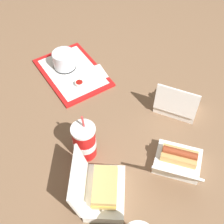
{
  "coord_description": "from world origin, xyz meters",
  "views": [
    {
      "loc": [
        -0.68,
        0.46,
        1.06
      ],
      "look_at": [
        -0.0,
        -0.02,
        0.05
      ],
      "focal_mm": 50.0,
      "sensor_mm": 36.0,
      "label": 1
    }
  ],
  "objects_px": {
    "cake_container": "(64,60)",
    "clamshell_hotdog_left": "(178,161)",
    "soda_cup_center": "(84,141)",
    "clamshell_hotdog_center": "(177,103)",
    "food_tray": "(73,73)",
    "plastic_fork": "(74,85)",
    "clamshell_sandwich_back": "(102,190)",
    "ketchup_cup": "(80,84)"
  },
  "relations": [
    {
      "from": "cake_container",
      "to": "clamshell_hotdog_left",
      "type": "xyz_separation_m",
      "value": [
        -0.73,
        -0.08,
        -0.01
      ]
    },
    {
      "from": "cake_container",
      "to": "soda_cup_center",
      "type": "xyz_separation_m",
      "value": [
        -0.47,
        0.18,
        0.02
      ]
    },
    {
      "from": "clamshell_hotdog_left",
      "to": "clamshell_hotdog_center",
      "type": "relative_size",
      "value": 1.21
    },
    {
      "from": "food_tray",
      "to": "plastic_fork",
      "type": "distance_m",
      "value": 0.1
    },
    {
      "from": "food_tray",
      "to": "clamshell_hotdog_left",
      "type": "relative_size",
      "value": 1.42
    },
    {
      "from": "clamshell_hotdog_left",
      "to": "soda_cup_center",
      "type": "height_order",
      "value": "soda_cup_center"
    },
    {
      "from": "plastic_fork",
      "to": "clamshell_hotdog_left",
      "type": "distance_m",
      "value": 0.6
    },
    {
      "from": "plastic_fork",
      "to": "clamshell_hotdog_left",
      "type": "height_order",
      "value": "clamshell_hotdog_left"
    },
    {
      "from": "plastic_fork",
      "to": "cake_container",
      "type": "bearing_deg",
      "value": -20.15
    },
    {
      "from": "cake_container",
      "to": "clamshell_hotdog_left",
      "type": "bearing_deg",
      "value": -174.05
    },
    {
      "from": "clamshell_hotdog_left",
      "to": "cake_container",
      "type": "bearing_deg",
      "value": 5.95
    },
    {
      "from": "clamshell_sandwich_back",
      "to": "soda_cup_center",
      "type": "relative_size",
      "value": 1.22
    },
    {
      "from": "ketchup_cup",
      "to": "clamshell_hotdog_center",
      "type": "height_order",
      "value": "clamshell_hotdog_center"
    },
    {
      "from": "soda_cup_center",
      "to": "clamshell_hotdog_center",
      "type": "bearing_deg",
      "value": -94.78
    },
    {
      "from": "food_tray",
      "to": "clamshell_sandwich_back",
      "type": "height_order",
      "value": "clamshell_sandwich_back"
    },
    {
      "from": "cake_container",
      "to": "plastic_fork",
      "type": "bearing_deg",
      "value": 166.84
    },
    {
      "from": "ketchup_cup",
      "to": "clamshell_sandwich_back",
      "type": "distance_m",
      "value": 0.55
    },
    {
      "from": "plastic_fork",
      "to": "soda_cup_center",
      "type": "xyz_separation_m",
      "value": [
        -0.34,
        0.14,
        0.06
      ]
    },
    {
      "from": "ketchup_cup",
      "to": "food_tray",
      "type": "bearing_deg",
      "value": -10.57
    },
    {
      "from": "plastic_fork",
      "to": "clamshell_hotdog_center",
      "type": "xyz_separation_m",
      "value": [
        -0.37,
        -0.3,
        0.02
      ]
    },
    {
      "from": "cake_container",
      "to": "soda_cup_center",
      "type": "bearing_deg",
      "value": 159.61
    },
    {
      "from": "cake_container",
      "to": "plastic_fork",
      "type": "height_order",
      "value": "cake_container"
    },
    {
      "from": "plastic_fork",
      "to": "clamshell_hotdog_center",
      "type": "relative_size",
      "value": 0.5
    },
    {
      "from": "food_tray",
      "to": "cake_container",
      "type": "distance_m",
      "value": 0.07
    },
    {
      "from": "food_tray",
      "to": "ketchup_cup",
      "type": "bearing_deg",
      "value": 169.43
    },
    {
      "from": "plastic_fork",
      "to": "soda_cup_center",
      "type": "bearing_deg",
      "value": 149.85
    },
    {
      "from": "cake_container",
      "to": "clamshell_hotdog_center",
      "type": "height_order",
      "value": "clamshell_hotdog_center"
    },
    {
      "from": "clamshell_hotdog_left",
      "to": "plastic_fork",
      "type": "bearing_deg",
      "value": 10.34
    },
    {
      "from": "plastic_fork",
      "to": "clamshell_sandwich_back",
      "type": "bearing_deg",
      "value": 153.07
    },
    {
      "from": "clamshell_sandwich_back",
      "to": "food_tray",
      "type": "bearing_deg",
      "value": -20.98
    },
    {
      "from": "food_tray",
      "to": "plastic_fork",
      "type": "bearing_deg",
      "value": 153.02
    },
    {
      "from": "ketchup_cup",
      "to": "clamshell_hotdog_center",
      "type": "bearing_deg",
      "value": -142.03
    },
    {
      "from": "clamshell_sandwich_back",
      "to": "soda_cup_center",
      "type": "xyz_separation_m",
      "value": [
        0.19,
        -0.05,
        0.03
      ]
    },
    {
      "from": "clamshell_hotdog_center",
      "to": "soda_cup_center",
      "type": "height_order",
      "value": "soda_cup_center"
    },
    {
      "from": "soda_cup_center",
      "to": "clamshell_sandwich_back",
      "type": "bearing_deg",
      "value": 166.18
    },
    {
      "from": "cake_container",
      "to": "clamshell_hotdog_center",
      "type": "distance_m",
      "value": 0.58
    },
    {
      "from": "clamshell_sandwich_back",
      "to": "clamshell_hotdog_center",
      "type": "relative_size",
      "value": 1.22
    },
    {
      "from": "ketchup_cup",
      "to": "clamshell_sandwich_back",
      "type": "xyz_separation_m",
      "value": [
        -0.51,
        0.21,
        0.02
      ]
    },
    {
      "from": "clamshell_hotdog_center",
      "to": "soda_cup_center",
      "type": "distance_m",
      "value": 0.45
    },
    {
      "from": "food_tray",
      "to": "clamshell_hotdog_left",
      "type": "height_order",
      "value": "clamshell_hotdog_left"
    },
    {
      "from": "plastic_fork",
      "to": "ketchup_cup",
      "type": "bearing_deg",
      "value": -132.01
    },
    {
      "from": "plastic_fork",
      "to": "clamshell_sandwich_back",
      "type": "xyz_separation_m",
      "value": [
        -0.52,
        0.19,
        0.03
      ]
    }
  ]
}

